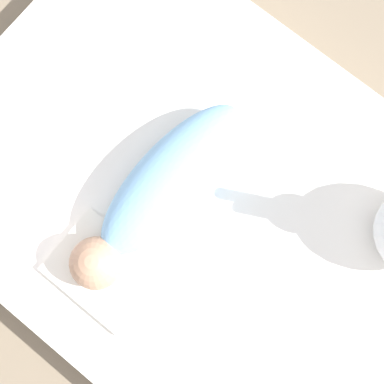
% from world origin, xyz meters
% --- Properties ---
extents(ground_plane, '(12.00, 12.00, 0.00)m').
position_xyz_m(ground_plane, '(0.00, 0.00, 0.00)').
color(ground_plane, '#7A6B56').
extents(bed_mattress, '(1.45, 1.02, 0.13)m').
position_xyz_m(bed_mattress, '(0.00, 0.00, 0.07)').
color(bed_mattress, white).
rests_on(bed_mattress, ground_plane).
extents(burp_cloth, '(0.25, 0.19, 0.02)m').
position_xyz_m(burp_cloth, '(0.10, 0.29, 0.14)').
color(burp_cloth, white).
rests_on(burp_cloth, bed_mattress).
extents(swaddled_baby, '(0.19, 0.57, 0.14)m').
position_xyz_m(swaddled_baby, '(0.11, 0.05, 0.20)').
color(swaddled_baby, '#7FB7E5').
rests_on(swaddled_baby, bed_mattress).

